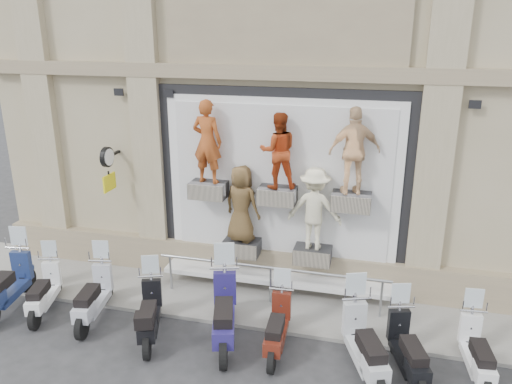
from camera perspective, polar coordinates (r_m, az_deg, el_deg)
ground at (r=9.48m, az=-1.18°, el=-18.90°), size 90.00×90.00×0.00m
sidewalk at (r=11.14m, az=1.77°, el=-12.37°), size 16.00×2.20×0.08m
building at (r=14.40m, az=6.58°, el=19.35°), size 14.00×8.60×12.00m
shop_vitrine at (r=10.71m, az=3.14°, el=0.28°), size 5.60×0.83×4.30m
guard_rail at (r=10.85m, az=1.68°, el=-10.71°), size 5.06×0.10×0.93m
clock_sign_bracket at (r=11.77m, az=-16.56°, el=3.18°), size 0.10×0.80×1.02m
scooter_a at (r=11.78m, az=-26.67°, el=-8.43°), size 0.92×2.08×1.63m
scooter_b at (r=11.40m, az=-23.19°, el=-9.47°), size 0.97×1.78×1.39m
scooter_c at (r=10.76m, az=-18.19°, el=-10.25°), size 0.86×1.91×1.50m
scooter_d at (r=9.92m, az=-12.14°, el=-12.38°), size 1.11×1.87×1.46m
scooter_e at (r=9.54m, az=-3.69°, el=-12.33°), size 1.20×2.23×1.74m
scooter_f at (r=9.38m, az=2.47°, el=-14.10°), size 0.61×1.76×1.41m
scooter_g at (r=8.95m, az=12.39°, el=-15.56°), size 1.25×2.06×1.62m
scooter_h at (r=9.14m, az=17.06°, el=-15.78°), size 1.01×1.87×1.46m
scooter_i at (r=9.53m, az=24.07°, el=-15.38°), size 0.67×1.76×1.39m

